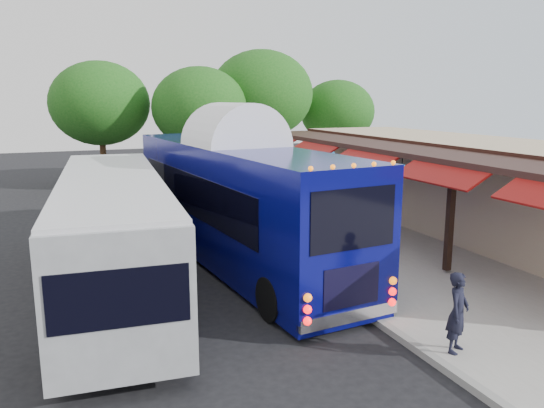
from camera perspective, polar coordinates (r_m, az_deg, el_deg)
name	(u,v)px	position (r m, az deg, el deg)	size (l,w,h in m)	color
ground	(333,295)	(14.58, 6.59, -9.65)	(90.00, 90.00, 0.00)	black
sidewalk	(400,238)	(20.35, 13.63, -3.60)	(10.00, 40.00, 0.15)	#9E9B93
curb	(278,252)	(17.99, 0.63, -5.23)	(0.20, 40.00, 0.16)	gray
station_shelter	(475,186)	(22.11, 21.00, 1.84)	(8.15, 20.00, 3.60)	tan
coach_bus	(236,195)	(16.89, -3.90, 0.94)	(3.87, 12.78, 4.03)	#080A63
city_bus	(113,228)	(14.94, -16.73, -2.51)	(3.48, 11.97, 3.17)	gray
ped_a	(458,312)	(11.46, 19.36, -10.94)	(0.61, 0.40, 1.67)	black
ped_b	(332,214)	(19.37, 6.52, -1.04)	(0.90, 0.70, 1.86)	black
ped_c	(299,226)	(17.50, 2.94, -2.40)	(1.06, 0.44, 1.81)	black
ped_d	(283,197)	(23.10, 1.18, 0.79)	(1.07, 0.62, 1.66)	black
tree_left	(200,108)	(31.04, -7.80, 10.22)	(5.46, 5.46, 6.99)	#382314
tree_mid	(262,94)	(33.59, -1.13, 11.72)	(6.37, 6.37, 8.15)	#382314
tree_right	(337,112)	(36.81, 7.04, 9.81)	(5.02, 5.02, 6.43)	#382314
tree_far	(100,104)	(32.93, -18.01, 10.24)	(5.73, 5.73, 7.34)	#382314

